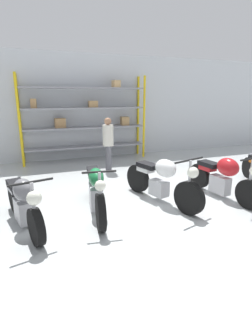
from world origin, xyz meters
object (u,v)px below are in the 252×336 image
object	(u,v)px
shelving_rack	(86,117)
motorcycle_green	(96,189)
motorcycle_white	(162,180)
person_browsing	(108,140)
motorcycle_grey	(23,202)
motorcycle_red	(223,177)

from	to	relation	value
shelving_rack	motorcycle_green	distance (m)	4.57
motorcycle_white	person_browsing	size ratio (longest dim) A/B	1.35
shelving_rack	motorcycle_green	world-z (taller)	shelving_rack
motorcycle_green	motorcycle_white	world-z (taller)	motorcycle_white
motorcycle_grey	motorcycle_white	distance (m)	2.71
motorcycle_red	person_browsing	world-z (taller)	person_browsing
shelving_rack	person_browsing	xyz separation A→B (m)	(0.30, -1.66, -0.57)
motorcycle_red	person_browsing	xyz separation A→B (m)	(-1.73, 2.96, 0.45)
motorcycle_green	motorcycle_red	distance (m)	2.81
motorcycle_white	motorcycle_red	world-z (taller)	motorcycle_white
motorcycle_green	motorcycle_red	bearing A→B (deg)	93.59
motorcycle_green	shelving_rack	bearing A→B (deg)	178.36
shelving_rack	motorcycle_white	size ratio (longest dim) A/B	1.99
shelving_rack	motorcycle_red	xyz separation A→B (m)	(2.03, -4.62, -1.02)
motorcycle_red	motorcycle_grey	bearing A→B (deg)	-97.67
shelving_rack	person_browsing	distance (m)	1.78
motorcycle_red	motorcycle_green	bearing A→B (deg)	-101.38
shelving_rack	motorcycle_red	distance (m)	5.14
motorcycle_grey	motorcycle_green	bearing A→B (deg)	83.00
motorcycle_grey	motorcycle_green	size ratio (longest dim) A/B	0.94
motorcycle_grey	motorcycle_green	xyz separation A→B (m)	(1.30, 0.16, 0.00)
motorcycle_white	person_browsing	bearing A→B (deg)	170.87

